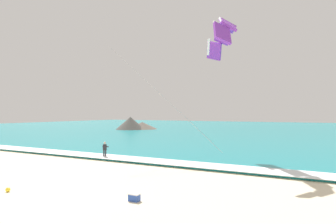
% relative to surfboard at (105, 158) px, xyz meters
% --- Properties ---
extents(ground_plane, '(200.00, 200.00, 0.00)m').
position_rel_surfboard_xyz_m(ground_plane, '(5.17, -12.59, -0.03)').
color(ground_plane, beige).
extents(sea, '(200.00, 120.00, 0.20)m').
position_rel_surfboard_xyz_m(sea, '(5.17, 59.11, 0.07)').
color(sea, teal).
rests_on(sea, ground).
extents(surf_foam, '(200.00, 2.64, 0.04)m').
position_rel_surfboard_xyz_m(surf_foam, '(5.17, 0.11, 0.19)').
color(surf_foam, white).
rests_on(surf_foam, sea).
extents(surfboard, '(0.80, 1.47, 0.09)m').
position_rel_surfboard_xyz_m(surfboard, '(0.00, 0.00, 0.00)').
color(surfboard, '#239EC6').
rests_on(surfboard, ground).
extents(kitesurfer, '(0.61, 0.61, 1.69)m').
position_rel_surfboard_xyz_m(kitesurfer, '(-0.00, 0.02, 0.91)').
color(kitesurfer, '#232328').
rests_on(kitesurfer, ground).
extents(kite_primary, '(12.60, 8.39, 12.45)m').
position_rel_surfboard_xyz_m(kite_primary, '(10.56, 4.84, 12.24)').
color(kite_primary, purple).
extents(headland_left, '(10.27, 11.45, 3.49)m').
position_rel_surfboard_xyz_m(headland_left, '(-24.90, 41.24, 1.41)').
color(headland_left, '#665B51').
rests_on(headland_left, ground).
extents(cooler_box, '(0.58, 0.38, 0.40)m').
position_rel_surfboard_xyz_m(cooler_box, '(10.67, -10.29, 0.18)').
color(cooler_box, '#2D51B2').
rests_on(cooler_box, ground).
extents(beach_ball, '(0.27, 0.27, 0.27)m').
position_rel_surfboard_xyz_m(beach_ball, '(3.17, -12.31, 0.11)').
color(beach_ball, yellow).
rests_on(beach_ball, ground).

